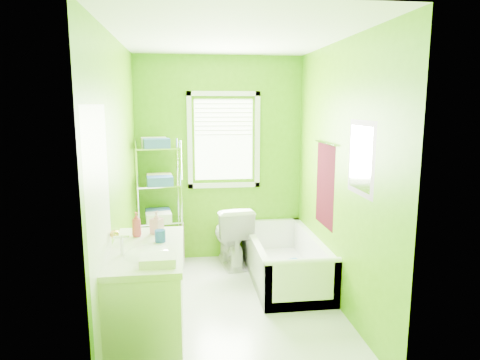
{
  "coord_description": "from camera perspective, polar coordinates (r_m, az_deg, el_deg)",
  "views": [
    {
      "loc": [
        -0.44,
        -3.98,
        2.0
      ],
      "look_at": [
        0.11,
        0.25,
        1.24
      ],
      "focal_mm": 32.0,
      "sensor_mm": 36.0,
      "label": 1
    }
  ],
  "objects": [
    {
      "name": "right_wall_decor",
      "position": [
        4.28,
        12.91,
        0.67
      ],
      "size": [
        0.04,
        1.48,
        1.17
      ],
      "color": "#3B060E",
      "rests_on": "ground"
    },
    {
      "name": "ground",
      "position": [
        4.47,
        -0.98,
        -16.49
      ],
      "size": [
        2.9,
        2.9,
        0.0
      ],
      "primitive_type": "plane",
      "color": "silver",
      "rests_on": "ground"
    },
    {
      "name": "vanity",
      "position": [
        3.7,
        -12.18,
        -14.77
      ],
      "size": [
        0.59,
        1.15,
        1.08
      ],
      "color": "white",
      "rests_on": "ground"
    },
    {
      "name": "window",
      "position": [
        5.44,
        -2.18,
        6.0
      ],
      "size": [
        0.92,
        0.05,
        1.22
      ],
      "color": "white",
      "rests_on": "ground"
    },
    {
      "name": "toilet",
      "position": [
        5.4,
        -1.2,
        -7.3
      ],
      "size": [
        0.52,
        0.81,
        0.77
      ],
      "primitive_type": "imported",
      "rotation": [
        0.0,
        0.0,
        3.27
      ],
      "color": "white",
      "rests_on": "ground"
    },
    {
      "name": "room_envelope",
      "position": [
        4.03,
        -1.05,
        3.61
      ],
      "size": [
        2.14,
        2.94,
        2.62
      ],
      "color": "#4B9006",
      "rests_on": "ground"
    },
    {
      "name": "wire_shelf_unit",
      "position": [
        5.26,
        -10.68,
        -1.29
      ],
      "size": [
        0.58,
        0.47,
        1.61
      ],
      "color": "silver",
      "rests_on": "ground"
    },
    {
      "name": "door",
      "position": [
        3.2,
        -17.97,
        -8.65
      ],
      "size": [
        0.09,
        0.8,
        2.0
      ],
      "color": "white",
      "rests_on": "ground"
    },
    {
      "name": "bathtub",
      "position": [
        5.04,
        5.96,
        -11.28
      ],
      "size": [
        0.76,
        1.63,
        0.53
      ],
      "color": "white",
      "rests_on": "ground"
    }
  ]
}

